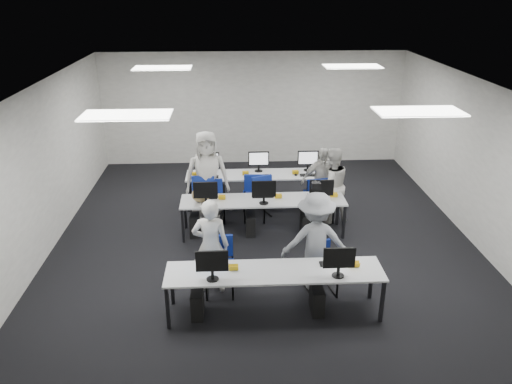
{
  "coord_description": "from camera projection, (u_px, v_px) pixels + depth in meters",
  "views": [
    {
      "loc": [
        -0.59,
        -8.65,
        4.63
      ],
      "look_at": [
        -0.15,
        -0.05,
        1.0
      ],
      "focal_mm": 35.0,
      "sensor_mm": 36.0,
      "label": 1
    }
  ],
  "objects": [
    {
      "name": "room",
      "position": [
        264.0,
        166.0,
        9.21
      ],
      "size": [
        9.0,
        9.02,
        3.0
      ],
      "color": "black",
      "rests_on": "ground"
    },
    {
      "name": "ceiling_panels",
      "position": [
        265.0,
        85.0,
        8.63
      ],
      "size": [
        5.2,
        4.6,
        0.02
      ],
      "color": "white",
      "rests_on": "room"
    },
    {
      "name": "desk_front",
      "position": [
        275.0,
        274.0,
        7.32
      ],
      "size": [
        3.2,
        0.7,
        0.73
      ],
      "color": "silver",
      "rests_on": "ground"
    },
    {
      "name": "desk_mid",
      "position": [
        263.0,
        202.0,
        9.71
      ],
      "size": [
        3.2,
        0.7,
        0.73
      ],
      "color": "silver",
      "rests_on": "ground"
    },
    {
      "name": "desk_back",
      "position": [
        259.0,
        176.0,
        11.0
      ],
      "size": [
        3.2,
        0.7,
        0.73
      ],
      "color": "silver",
      "rests_on": "ground"
    },
    {
      "name": "equipment_front",
      "position": [
        262.0,
        293.0,
        7.42
      ],
      "size": [
        2.51,
        0.41,
        1.19
      ],
      "color": "#0E47B7",
      "rests_on": "desk_front"
    },
    {
      "name": "equipment_mid",
      "position": [
        253.0,
        217.0,
        9.81
      ],
      "size": [
        2.91,
        0.41,
        1.19
      ],
      "color": "white",
      "rests_on": "desk_mid"
    },
    {
      "name": "equipment_back",
      "position": [
        268.0,
        189.0,
        11.15
      ],
      "size": [
        2.91,
        0.41,
        1.19
      ],
      "color": "white",
      "rests_on": "desk_back"
    },
    {
      "name": "chair_0",
      "position": [
        220.0,
        276.0,
        7.98
      ],
      "size": [
        0.46,
        0.5,
        0.93
      ],
      "rotation": [
        0.0,
        0.0,
        -0.01
      ],
      "color": "navy",
      "rests_on": "ground"
    },
    {
      "name": "chair_1",
      "position": [
        321.0,
        278.0,
        7.98
      ],
      "size": [
        0.5,
        0.53,
        0.85
      ],
      "rotation": [
        0.0,
        0.0,
        0.22
      ],
      "color": "navy",
      "rests_on": "ground"
    },
    {
      "name": "chair_2",
      "position": [
        214.0,
        209.0,
        10.4
      ],
      "size": [
        0.47,
        0.5,
        0.86
      ],
      "rotation": [
        0.0,
        0.0,
        0.1
      ],
      "color": "navy",
      "rests_on": "ground"
    },
    {
      "name": "chair_3",
      "position": [
        254.0,
        206.0,
        10.48
      ],
      "size": [
        0.47,
        0.51,
        0.92
      ],
      "rotation": [
        0.0,
        0.0,
        -0.05
      ],
      "color": "navy",
      "rests_on": "ground"
    },
    {
      "name": "chair_4",
      "position": [
        321.0,
        208.0,
        10.43
      ],
      "size": [
        0.49,
        0.53,
        0.86
      ],
      "rotation": [
        0.0,
        0.0,
        0.18
      ],
      "color": "navy",
      "rests_on": "ground"
    },
    {
      "name": "chair_5",
      "position": [
        204.0,
        202.0,
        10.6
      ],
      "size": [
        0.5,
        0.54,
        0.99
      ],
      "rotation": [
        0.0,
        0.0,
        0.04
      ],
      "color": "navy",
      "rests_on": "ground"
    },
    {
      "name": "chair_6",
      "position": [
        258.0,
        202.0,
        10.66
      ],
      "size": [
        0.62,
        0.65,
        0.96
      ],
      "rotation": [
        0.0,
        0.0,
        0.38
      ],
      "color": "navy",
      "rests_on": "ground"
    },
    {
      "name": "chair_7",
      "position": [
        313.0,
        201.0,
        10.8
      ],
      "size": [
        0.41,
        0.45,
        0.82
      ],
      "rotation": [
        0.0,
        0.0,
        0.03
      ],
      "color": "navy",
      "rests_on": "ground"
    },
    {
      "name": "handbag",
      "position": [
        201.0,
        194.0,
        9.54
      ],
      "size": [
        0.44,
        0.34,
        0.31
      ],
      "primitive_type": "ellipsoid",
      "rotation": [
        0.0,
        0.0,
        0.3
      ],
      "color": "tan",
      "rests_on": "desk_mid"
    },
    {
      "name": "student_0",
      "position": [
        211.0,
        246.0,
        7.85
      ],
      "size": [
        0.61,
        0.42,
        1.6
      ],
      "primitive_type": "imported",
      "rotation": [
        0.0,
        0.0,
        3.07
      ],
      "color": "#BAB9AF",
      "rests_on": "ground"
    },
    {
      "name": "student_1",
      "position": [
        331.0,
        185.0,
        10.2
      ],
      "size": [
        0.9,
        0.78,
        1.59
      ],
      "primitive_type": "imported",
      "rotation": [
        0.0,
        0.0,
        3.39
      ],
      "color": "#BAB9AF",
      "rests_on": "ground"
    },
    {
      "name": "student_2",
      "position": [
        207.0,
        175.0,
        10.35
      ],
      "size": [
        0.99,
        0.72,
        1.87
      ],
      "primitive_type": "imported",
      "rotation": [
        0.0,
        0.0,
        0.14
      ],
      "color": "#BAB9AF",
      "rests_on": "ground"
    },
    {
      "name": "student_3",
      "position": [
        321.0,
        181.0,
        10.56
      ],
      "size": [
        0.91,
        0.5,
        1.48
      ],
      "primitive_type": "imported",
      "rotation": [
        0.0,
        0.0,
        0.16
      ],
      "color": "#BAB9AF",
      "rests_on": "ground"
    },
    {
      "name": "photographer",
      "position": [
        315.0,
        241.0,
        7.94
      ],
      "size": [
        1.07,
        0.61,
        1.65
      ],
      "primitive_type": "imported",
      "rotation": [
        0.0,
        0.0,
        3.14
      ],
      "color": "gray",
      "rests_on": "ground"
    },
    {
      "name": "dslr_camera",
      "position": [
        316.0,
        186.0,
        7.76
      ],
      "size": [
        0.14,
        0.18,
        0.1
      ],
      "primitive_type": "cube",
      "rotation": [
        0.0,
        0.0,
        3.14
      ],
      "color": "black",
      "rests_on": "photographer"
    }
  ]
}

